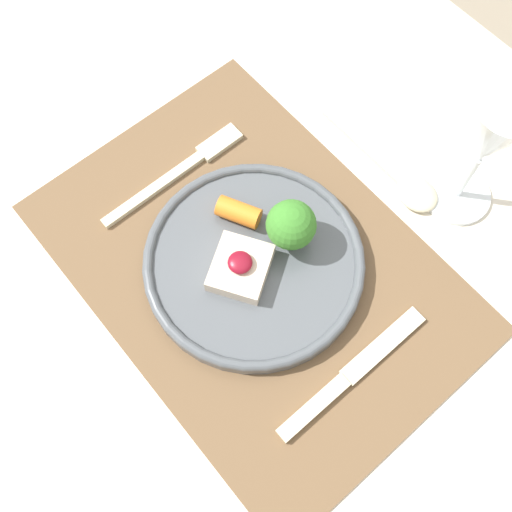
# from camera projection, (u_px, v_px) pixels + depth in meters

# --- Properties ---
(ground_plane) EXTENTS (8.00, 8.00, 0.00)m
(ground_plane) POSITION_uv_depth(u_px,v_px,m) (255.00, 385.00, 1.35)
(ground_plane) COLOR gray
(dining_table) EXTENTS (1.55, 0.93, 0.72)m
(dining_table) POSITION_uv_depth(u_px,v_px,m) (254.00, 291.00, 0.75)
(dining_table) COLOR beige
(dining_table) RESTS_ON ground_plane
(placemat) EXTENTS (0.48, 0.34, 0.00)m
(placemat) POSITION_uv_depth(u_px,v_px,m) (254.00, 266.00, 0.68)
(placemat) COLOR brown
(placemat) RESTS_ON dining_table
(dinner_plate) EXTENTS (0.25, 0.25, 0.08)m
(dinner_plate) POSITION_uv_depth(u_px,v_px,m) (258.00, 256.00, 0.66)
(dinner_plate) COLOR #4C5156
(dinner_plate) RESTS_ON placemat
(fork) EXTENTS (0.02, 0.20, 0.01)m
(fork) POSITION_uv_depth(u_px,v_px,m) (183.00, 168.00, 0.72)
(fork) COLOR beige
(fork) RESTS_ON placemat
(knife) EXTENTS (0.02, 0.20, 0.01)m
(knife) POSITION_uv_depth(u_px,v_px,m) (343.00, 381.00, 0.62)
(knife) COLOR beige
(knife) RESTS_ON placemat
(spoon) EXTENTS (0.18, 0.04, 0.02)m
(spoon) POSITION_uv_depth(u_px,v_px,m) (405.00, 183.00, 0.71)
(spoon) COLOR beige
(spoon) RESTS_ON dining_table
(wine_glass_near) EXTENTS (0.08, 0.08, 0.17)m
(wine_glass_near) POSITION_uv_depth(u_px,v_px,m) (491.00, 141.00, 0.60)
(wine_glass_near) COLOR white
(wine_glass_near) RESTS_ON dining_table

